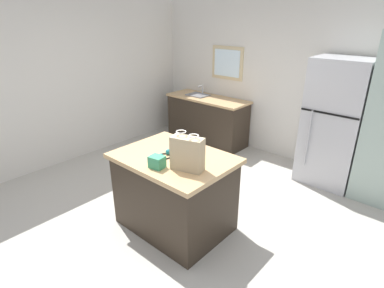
# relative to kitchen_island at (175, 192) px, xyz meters

# --- Properties ---
(ground) EXTENTS (6.48, 6.48, 0.00)m
(ground) POSITION_rel_kitchen_island_xyz_m (-0.01, 0.07, -0.46)
(ground) COLOR #ADA89E
(back_wall) EXTENTS (5.40, 0.13, 2.63)m
(back_wall) POSITION_rel_kitchen_island_xyz_m (-0.03, 2.72, 0.86)
(back_wall) COLOR silver
(back_wall) RESTS_ON ground
(left_wall) EXTENTS (0.10, 5.29, 2.63)m
(left_wall) POSITION_rel_kitchen_island_xyz_m (-2.71, 0.07, 0.85)
(left_wall) COLOR silver
(left_wall) RESTS_ON ground
(kitchen_island) EXTENTS (1.27, 0.95, 0.91)m
(kitchen_island) POSITION_rel_kitchen_island_xyz_m (0.00, 0.00, 0.00)
(kitchen_island) COLOR #33281E
(kitchen_island) RESTS_ON ground
(refrigerator) EXTENTS (0.76, 0.70, 1.82)m
(refrigerator) POSITION_rel_kitchen_island_xyz_m (0.93, 2.31, 0.45)
(refrigerator) COLOR #B7B7BC
(refrigerator) RESTS_ON ground
(sink_counter) EXTENTS (1.63, 0.61, 1.07)m
(sink_counter) POSITION_rel_kitchen_island_xyz_m (-1.43, 2.35, -0.01)
(sink_counter) COLOR #33281E
(sink_counter) RESTS_ON ground
(shopping_bag) EXTENTS (0.35, 0.22, 0.39)m
(shopping_bag) POSITION_rel_kitchen_island_xyz_m (0.32, -0.13, 0.62)
(shopping_bag) COLOR tan
(shopping_bag) RESTS_ON kitchen_island
(small_box) EXTENTS (0.16, 0.14, 0.12)m
(small_box) POSITION_rel_kitchen_island_xyz_m (0.06, -0.30, 0.51)
(small_box) COLOR #388E66
(small_box) RESTS_ON kitchen_island
(bottle) EXTENTS (0.06, 0.06, 0.23)m
(bottle) POSITION_rel_kitchen_island_xyz_m (0.20, 0.11, 0.56)
(bottle) COLOR white
(bottle) RESTS_ON kitchen_island
(ear_defenders) EXTENTS (0.17, 0.20, 0.06)m
(ear_defenders) POSITION_rel_kitchen_island_xyz_m (-0.06, -0.08, 0.47)
(ear_defenders) COLOR black
(ear_defenders) RESTS_ON kitchen_island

